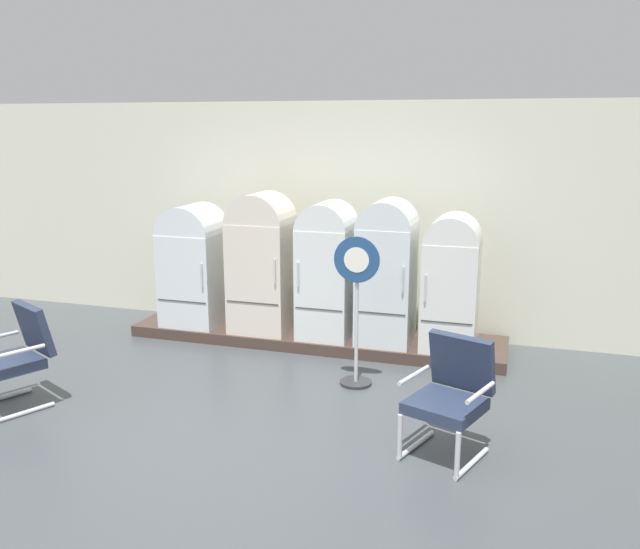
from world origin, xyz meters
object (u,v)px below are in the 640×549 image
(refrigerator_2, at_px, (327,266))
(refrigerator_4, at_px, (451,278))
(sign_stand, at_px, (356,314))
(armchair_left, at_px, (17,352))
(refrigerator_0, at_px, (194,262))
(refrigerator_1, at_px, (262,259))
(refrigerator_3, at_px, (387,267))
(armchair_right, at_px, (451,391))

(refrigerator_2, relative_size, refrigerator_4, 1.06)
(sign_stand, bearing_deg, armchair_left, -154.36)
(refrigerator_2, bearing_deg, refrigerator_4, -0.40)
(armchair_left, bearing_deg, refrigerator_4, 33.25)
(refrigerator_0, distance_m, armchair_left, 2.50)
(refrigerator_0, xyz_separation_m, sign_stand, (2.30, -1.04, -0.17))
(refrigerator_2, xyz_separation_m, armchair_left, (-2.24, -2.40, -0.45))
(refrigerator_0, xyz_separation_m, refrigerator_1, (0.91, -0.03, 0.10))
(armchair_left, bearing_deg, refrigerator_3, 39.18)
(refrigerator_1, distance_m, refrigerator_4, 2.20)
(armchair_right, bearing_deg, refrigerator_0, 147.10)
(refrigerator_3, bearing_deg, refrigerator_1, -179.63)
(refrigerator_0, relative_size, refrigerator_2, 0.94)
(refrigerator_3, relative_size, refrigerator_4, 1.09)
(refrigerator_3, distance_m, refrigerator_4, 0.71)
(refrigerator_2, distance_m, sign_stand, 1.22)
(refrigerator_1, height_order, refrigerator_4, refrigerator_1)
(refrigerator_2, distance_m, armchair_left, 3.31)
(refrigerator_3, relative_size, armchair_right, 1.72)
(refrigerator_0, bearing_deg, armchair_left, -102.66)
(refrigerator_0, height_order, armchair_right, refrigerator_0)
(sign_stand, bearing_deg, refrigerator_2, 120.31)
(refrigerator_1, xyz_separation_m, refrigerator_3, (1.49, 0.01, -0.01))
(armchair_left, distance_m, armchair_right, 3.89)
(refrigerator_0, relative_size, refrigerator_1, 0.89)
(refrigerator_1, distance_m, armchair_left, 2.83)
(armchair_left, bearing_deg, armchair_right, 3.63)
(refrigerator_0, height_order, refrigerator_3, refrigerator_3)
(armchair_right, height_order, sign_stand, sign_stand)
(refrigerator_3, distance_m, sign_stand, 1.06)
(refrigerator_3, bearing_deg, armchair_left, -140.82)
(refrigerator_3, bearing_deg, refrigerator_0, 179.56)
(refrigerator_2, bearing_deg, refrigerator_3, -0.61)
(refrigerator_4, distance_m, armchair_right, 2.19)
(refrigerator_1, distance_m, sign_stand, 1.75)
(refrigerator_0, bearing_deg, armchair_right, -32.90)
(refrigerator_2, distance_m, refrigerator_3, 0.69)
(refrigerator_0, relative_size, refrigerator_4, 0.99)
(refrigerator_2, bearing_deg, refrigerator_1, -178.78)
(refrigerator_4, bearing_deg, refrigerator_3, 179.80)
(refrigerator_0, bearing_deg, refrigerator_3, -0.44)
(refrigerator_3, xyz_separation_m, armchair_left, (-2.94, -2.39, -0.48))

